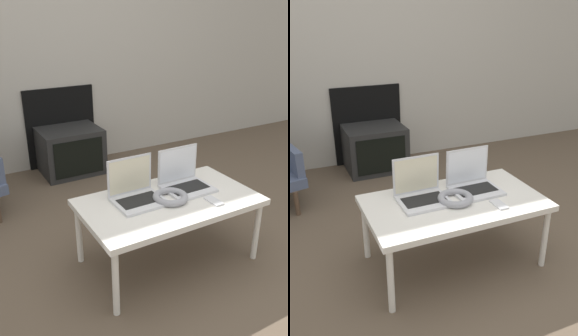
% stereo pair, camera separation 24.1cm
% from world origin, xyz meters
% --- Properties ---
extents(ground_plane, '(14.00, 14.00, 0.00)m').
position_xyz_m(ground_plane, '(0.00, 0.00, 0.00)').
color(ground_plane, brown).
extents(wall_back, '(7.00, 0.08, 2.60)m').
position_xyz_m(wall_back, '(-0.00, 2.20, 1.29)').
color(wall_back, '#ADA89E').
rests_on(wall_back, ground_plane).
extents(table, '(1.05, 0.60, 0.43)m').
position_xyz_m(table, '(0.00, 0.27, 0.39)').
color(table, silver).
rests_on(table, ground_plane).
extents(laptop_left, '(0.29, 0.25, 0.25)m').
position_xyz_m(laptop_left, '(-0.17, 0.36, 0.48)').
color(laptop_left, silver).
rests_on(laptop_left, table).
extents(laptop_right, '(0.29, 0.25, 0.25)m').
position_xyz_m(laptop_right, '(0.17, 0.36, 0.48)').
color(laptop_right, silver).
rests_on(laptop_right, table).
extents(headphones, '(0.21, 0.21, 0.04)m').
position_xyz_m(headphones, '(0.00, 0.25, 0.45)').
color(headphones, gray).
rests_on(headphones, table).
extents(phone, '(0.06, 0.12, 0.01)m').
position_xyz_m(phone, '(0.21, 0.11, 0.43)').
color(phone, silver).
rests_on(phone, table).
extents(tv, '(0.56, 0.46, 0.43)m').
position_xyz_m(tv, '(-0.04, 1.92, 0.22)').
color(tv, black).
rests_on(tv, ground_plane).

